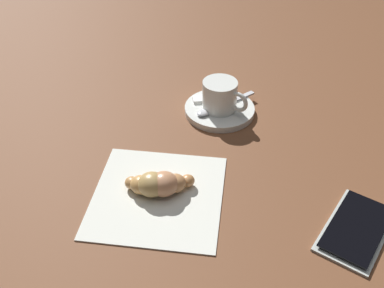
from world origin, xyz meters
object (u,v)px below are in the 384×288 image
(saucer, at_px, (219,110))
(croissant, at_px, (158,184))
(espresso_cup, at_px, (221,96))
(napkin, at_px, (158,195))
(cell_phone, at_px, (357,229))
(teaspoon, at_px, (217,107))
(sugar_packet, at_px, (212,98))

(saucer, relative_size, croissant, 1.20)
(espresso_cup, distance_m, napkin, 0.23)
(napkin, distance_m, cell_phone, 0.28)
(teaspoon, bearing_deg, espresso_cup, 107.32)
(teaspoon, distance_m, napkin, 0.23)
(croissant, bearing_deg, saucer, 160.06)
(teaspoon, xyz_separation_m, napkin, (0.22, -0.07, -0.01))
(teaspoon, bearing_deg, cell_phone, 38.44)
(espresso_cup, relative_size, cell_phone, 0.54)
(saucer, relative_size, sugar_packet, 1.77)
(espresso_cup, relative_size, teaspoon, 0.77)
(cell_phone, bearing_deg, saucer, -142.83)
(saucer, bearing_deg, teaspoon, -39.54)
(sugar_packet, height_order, napkin, sugar_packet)
(saucer, distance_m, napkin, 0.23)
(espresso_cup, distance_m, croissant, 0.23)
(espresso_cup, bearing_deg, sugar_packet, -149.46)
(sugar_packet, relative_size, cell_phone, 0.47)
(espresso_cup, bearing_deg, teaspoon, -72.68)
(saucer, distance_m, sugar_packet, 0.03)
(teaspoon, bearing_deg, sugar_packet, -159.91)
(saucer, bearing_deg, espresso_cup, 11.42)
(sugar_packet, relative_size, croissant, 0.68)
(saucer, bearing_deg, sugar_packet, -146.74)
(napkin, distance_m, croissant, 0.02)
(espresso_cup, distance_m, teaspoon, 0.02)
(espresso_cup, xyz_separation_m, teaspoon, (0.00, -0.01, -0.02))
(saucer, xyz_separation_m, espresso_cup, (0.00, 0.00, 0.03))
(teaspoon, bearing_deg, croissant, -19.30)
(sugar_packet, xyz_separation_m, cell_phone, (0.28, 0.21, -0.01))
(sugar_packet, relative_size, napkin, 0.37)
(teaspoon, distance_m, croissant, 0.22)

